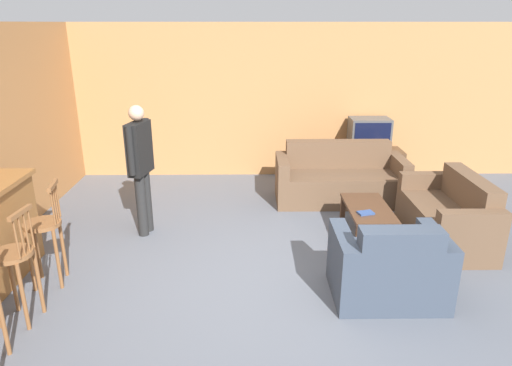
{
  "coord_description": "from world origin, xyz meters",
  "views": [
    {
      "loc": [
        -0.14,
        -4.1,
        2.59
      ],
      "look_at": [
        -0.08,
        0.82,
        0.85
      ],
      "focal_mm": 32.0,
      "sensor_mm": 36.0,
      "label": 1
    }
  ],
  "objects_px": {
    "bar_chair_mid": "(14,264)",
    "bar_chair_far": "(45,232)",
    "couch_far": "(339,180)",
    "loveseat_right": "(448,217)",
    "tv": "(369,134)",
    "coffee_table": "(368,212)",
    "armchair_near": "(389,269)",
    "book_on_table": "(366,213)",
    "tv_unit": "(367,165)",
    "person_by_window": "(141,163)"
  },
  "relations": [
    {
      "from": "armchair_near",
      "to": "tv",
      "type": "relative_size",
      "value": 1.61
    },
    {
      "from": "armchair_near",
      "to": "tv",
      "type": "height_order",
      "value": "tv"
    },
    {
      "from": "bar_chair_far",
      "to": "book_on_table",
      "type": "distance_m",
      "value": 3.55
    },
    {
      "from": "tv_unit",
      "to": "bar_chair_far",
      "type": "bearing_deg",
      "value": -141.06
    },
    {
      "from": "loveseat_right",
      "to": "person_by_window",
      "type": "distance_m",
      "value": 3.87
    },
    {
      "from": "person_by_window",
      "to": "tv_unit",
      "type": "bearing_deg",
      "value": 31.88
    },
    {
      "from": "tv_unit",
      "to": "book_on_table",
      "type": "bearing_deg",
      "value": -104.12
    },
    {
      "from": "bar_chair_mid",
      "to": "bar_chair_far",
      "type": "xyz_separation_m",
      "value": [
        -0.0,
        0.64,
        0.0
      ]
    },
    {
      "from": "bar_chair_far",
      "to": "tv_unit",
      "type": "bearing_deg",
      "value": 38.94
    },
    {
      "from": "loveseat_right",
      "to": "bar_chair_far",
      "type": "bearing_deg",
      "value": -168.23
    },
    {
      "from": "bar_chair_mid",
      "to": "bar_chair_far",
      "type": "distance_m",
      "value": 0.64
    },
    {
      "from": "tv",
      "to": "person_by_window",
      "type": "relative_size",
      "value": 0.4
    },
    {
      "from": "tv",
      "to": "coffee_table",
      "type": "bearing_deg",
      "value": -103.33
    },
    {
      "from": "bar_chair_mid",
      "to": "tv",
      "type": "distance_m",
      "value": 5.69
    },
    {
      "from": "book_on_table",
      "to": "couch_far",
      "type": "bearing_deg",
      "value": 90.85
    },
    {
      "from": "person_by_window",
      "to": "armchair_near",
      "type": "bearing_deg",
      "value": -29.38
    },
    {
      "from": "bar_chair_far",
      "to": "tv_unit",
      "type": "relative_size",
      "value": 0.93
    },
    {
      "from": "loveseat_right",
      "to": "coffee_table",
      "type": "bearing_deg",
      "value": 176.96
    },
    {
      "from": "loveseat_right",
      "to": "tv",
      "type": "bearing_deg",
      "value": 100.51
    },
    {
      "from": "loveseat_right",
      "to": "bar_chair_mid",
      "type": "bearing_deg",
      "value": -160.76
    },
    {
      "from": "bar_chair_far",
      "to": "couch_far",
      "type": "xyz_separation_m",
      "value": [
        3.44,
        2.33,
        -0.26
      ]
    },
    {
      "from": "person_by_window",
      "to": "tv",
      "type": "bearing_deg",
      "value": 31.84
    },
    {
      "from": "couch_far",
      "to": "person_by_window",
      "type": "xyz_separation_m",
      "value": [
        -2.72,
        -1.12,
        0.62
      ]
    },
    {
      "from": "book_on_table",
      "to": "armchair_near",
      "type": "bearing_deg",
      "value": -91.46
    },
    {
      "from": "loveseat_right",
      "to": "book_on_table",
      "type": "relative_size",
      "value": 7.15
    },
    {
      "from": "armchair_near",
      "to": "person_by_window",
      "type": "xyz_separation_m",
      "value": [
        -2.71,
        1.53,
        0.62
      ]
    },
    {
      "from": "bar_chair_mid",
      "to": "person_by_window",
      "type": "xyz_separation_m",
      "value": [
        0.72,
        1.85,
        0.36
      ]
    },
    {
      "from": "tv",
      "to": "book_on_table",
      "type": "height_order",
      "value": "tv"
    },
    {
      "from": "coffee_table",
      "to": "book_on_table",
      "type": "distance_m",
      "value": 0.24
    },
    {
      "from": "tv",
      "to": "tv_unit",
      "type": "bearing_deg",
      "value": 90.0
    },
    {
      "from": "loveseat_right",
      "to": "book_on_table",
      "type": "height_order",
      "value": "loveseat_right"
    },
    {
      "from": "bar_chair_mid",
      "to": "book_on_table",
      "type": "xyz_separation_m",
      "value": [
        3.46,
        1.43,
        -0.14
      ]
    },
    {
      "from": "bar_chair_far",
      "to": "armchair_near",
      "type": "distance_m",
      "value": 3.46
    },
    {
      "from": "couch_far",
      "to": "armchair_near",
      "type": "xyz_separation_m",
      "value": [
        -0.01,
        -2.65,
        0.0
      ]
    },
    {
      "from": "couch_far",
      "to": "armchair_near",
      "type": "distance_m",
      "value": 2.65
    },
    {
      "from": "tv_unit",
      "to": "tv",
      "type": "height_order",
      "value": "tv"
    },
    {
      "from": "couch_far",
      "to": "tv",
      "type": "height_order",
      "value": "tv"
    },
    {
      "from": "bar_chair_far",
      "to": "book_on_table",
      "type": "height_order",
      "value": "bar_chair_far"
    },
    {
      "from": "armchair_near",
      "to": "tv",
      "type": "distance_m",
      "value": 3.71
    },
    {
      "from": "couch_far",
      "to": "book_on_table",
      "type": "height_order",
      "value": "couch_far"
    },
    {
      "from": "tv_unit",
      "to": "book_on_table",
      "type": "distance_m",
      "value": 2.6
    },
    {
      "from": "armchair_near",
      "to": "coffee_table",
      "type": "xyz_separation_m",
      "value": [
        0.11,
        1.31,
        0.04
      ]
    },
    {
      "from": "coffee_table",
      "to": "person_by_window",
      "type": "relative_size",
      "value": 0.6
    },
    {
      "from": "couch_far",
      "to": "book_on_table",
      "type": "bearing_deg",
      "value": -89.15
    },
    {
      "from": "couch_far",
      "to": "loveseat_right",
      "type": "xyz_separation_m",
      "value": [
        1.09,
        -1.39,
        -0.0
      ]
    },
    {
      "from": "tv_unit",
      "to": "coffee_table",
      "type": "bearing_deg",
      "value": -103.32
    },
    {
      "from": "coffee_table",
      "to": "tv_unit",
      "type": "xyz_separation_m",
      "value": [
        0.55,
        2.31,
        -0.1
      ]
    },
    {
      "from": "armchair_near",
      "to": "person_by_window",
      "type": "relative_size",
      "value": 0.64
    },
    {
      "from": "bar_chair_far",
      "to": "couch_far",
      "type": "relative_size",
      "value": 0.57
    },
    {
      "from": "tv_unit",
      "to": "tv",
      "type": "bearing_deg",
      "value": -90.0
    }
  ]
}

